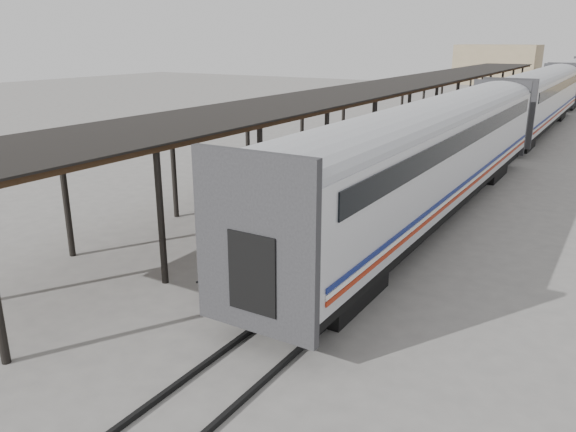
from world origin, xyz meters
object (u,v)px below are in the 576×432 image
(baggage_cart, at_px, (249,265))
(porter, at_px, (242,241))
(luggage_tug, at_px, (410,145))
(pedestrian, at_px, (366,159))

(baggage_cart, height_order, porter, porter)
(luggage_tug, relative_size, porter, 1.03)
(pedestrian, bearing_deg, luggage_tug, -96.50)
(porter, height_order, pedestrian, porter)
(porter, relative_size, pedestrian, 0.99)
(luggage_tug, distance_m, pedestrian, 6.29)
(luggage_tug, height_order, pedestrian, pedestrian)
(baggage_cart, relative_size, pedestrian, 1.69)
(baggage_cart, height_order, luggage_tug, luggage_tug)
(porter, distance_m, pedestrian, 15.82)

